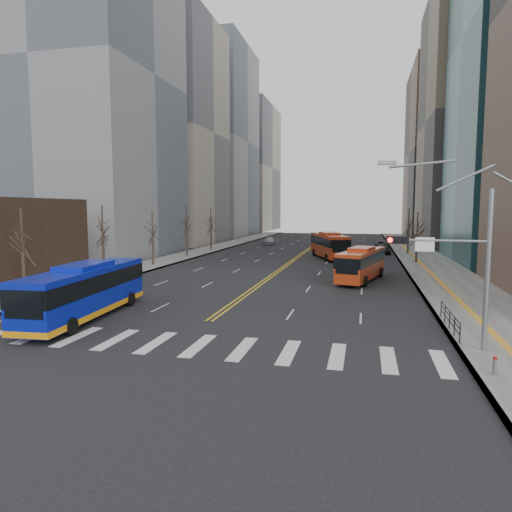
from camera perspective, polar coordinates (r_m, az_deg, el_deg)
ground at (r=24.62m, az=-9.84°, el=-10.79°), size 220.00×220.00×0.00m
sidewalk_right at (r=67.49m, az=20.20°, el=-0.35°), size 7.00×130.00×0.15m
sidewalk_left at (r=71.83m, az=-7.82°, el=0.32°), size 5.00×130.00×0.15m
crosswalk at (r=24.61m, az=-9.84°, el=-10.78°), size 26.70×4.00×0.01m
centerline at (r=77.53m, az=6.36°, el=0.70°), size 0.55×100.00×0.01m
office_towers at (r=92.17m, az=7.70°, el=16.45°), size 83.00×134.00×58.00m
signal_mast at (r=24.13m, az=23.76°, el=0.22°), size 5.37×0.37×9.39m
pedestrian_railing at (r=28.75m, az=23.04°, el=-7.05°), size 0.06×6.06×1.02m
street_trees at (r=58.62m, az=-3.06°, el=3.81°), size 35.20×47.20×7.60m
blue_bus at (r=31.41m, az=-20.53°, el=-3.93°), size 3.61×12.45×3.57m
red_bus_near at (r=45.65m, az=13.05°, el=-0.75°), size 4.80×10.68×3.32m
red_bus_far at (r=65.52m, az=9.13°, el=1.51°), size 6.41×12.02×3.72m
car_white at (r=35.95m, az=-20.93°, el=-4.69°), size 1.54×4.05×1.32m
car_dark_mid at (r=73.60m, az=15.75°, el=0.77°), size 2.08×4.20×1.38m
car_silver at (r=90.08m, az=1.64°, el=1.92°), size 2.87×5.24×1.44m
car_dark_far at (r=84.55m, az=15.45°, el=1.39°), size 2.75×4.87×1.29m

